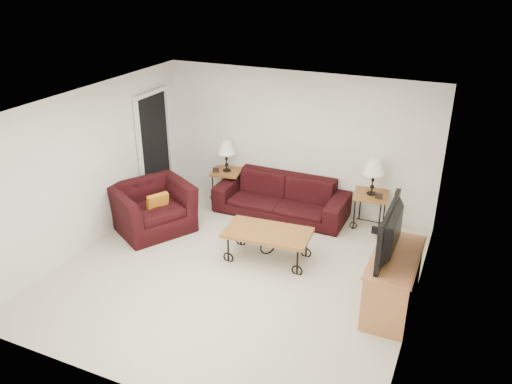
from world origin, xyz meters
TOP-DOWN VIEW (x-y plane):
  - ground at (0.00, 0.00)m, footprint 5.00×5.00m
  - wall_back at (0.00, 2.50)m, footprint 5.00×0.02m
  - wall_front at (0.00, -2.50)m, footprint 5.00×0.02m
  - wall_left at (-2.50, 0.00)m, footprint 0.02×5.00m
  - wall_right at (2.50, 0.00)m, footprint 0.02×5.00m
  - ceiling at (0.00, 0.00)m, footprint 5.00×5.00m
  - doorway at (-2.47, 1.65)m, footprint 0.08×0.94m
  - sofa at (-0.09, 2.02)m, footprint 2.36×0.92m
  - side_table_left at (-1.27, 2.20)m, footprint 0.62×0.62m
  - side_table_right at (1.46, 2.20)m, footprint 0.63×0.63m
  - lamp_left at (-1.27, 2.20)m, footprint 0.38×0.38m
  - lamp_right at (1.46, 2.20)m, footprint 0.39×0.39m
  - photo_frame_left at (-1.42, 2.05)m, footprint 0.11×0.05m
  - photo_frame_right at (1.61, 2.05)m, footprint 0.12×0.03m
  - coffee_table at (0.28, 0.51)m, footprint 1.34×0.80m
  - armchair at (-1.88, 0.61)m, footprint 1.55×1.61m
  - throw_pillow at (-1.72, 0.56)m, footprint 0.27×0.36m
  - tv_stand at (2.23, 0.07)m, footprint 0.54×1.31m
  - television at (2.21, 0.07)m, footprint 0.15×1.17m
  - backpack at (1.69, 1.91)m, footprint 0.29×0.23m

SIDE VIEW (x-z plane):
  - ground at x=0.00m, z-range 0.00..0.00m
  - backpack at x=1.69m, z-range 0.00..0.37m
  - coffee_table at x=0.28m, z-range 0.00..0.48m
  - side_table_left at x=-1.27m, z-range 0.00..0.58m
  - side_table_right at x=1.46m, z-range 0.00..0.61m
  - sofa at x=-0.09m, z-range 0.00..0.69m
  - tv_stand at x=2.23m, z-range 0.00..0.78m
  - armchair at x=-1.88m, z-range 0.00..0.80m
  - throw_pillow at x=-1.72m, z-range 0.34..0.70m
  - photo_frame_left at x=-1.42m, z-range 0.58..0.68m
  - photo_frame_right at x=1.61m, z-range 0.61..0.71m
  - lamp_left at x=-1.27m, z-range 0.58..1.16m
  - lamp_right at x=1.46m, z-range 0.61..1.22m
  - doorway at x=-2.47m, z-range 0.00..2.04m
  - television at x=2.21m, z-range 0.78..1.46m
  - wall_back at x=0.00m, z-range 0.00..2.50m
  - wall_front at x=0.00m, z-range 0.00..2.50m
  - wall_left at x=-2.50m, z-range 0.00..2.50m
  - wall_right at x=2.50m, z-range 0.00..2.50m
  - ceiling at x=0.00m, z-range 2.50..2.50m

